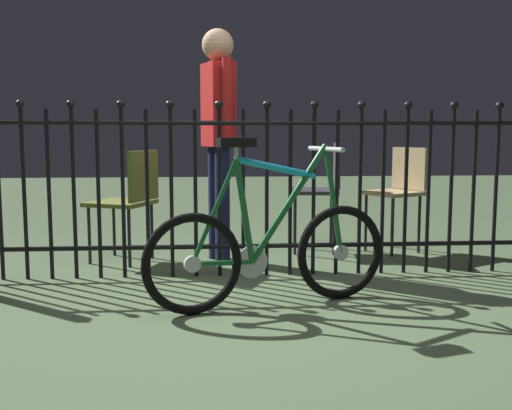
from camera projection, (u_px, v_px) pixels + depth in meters
The scene contains 7 objects.
ground_plane at pixel (248, 310), 3.35m from camera, with size 20.00×20.00×0.00m, color #4E6343.
iron_fence at pixel (229, 184), 4.07m from camera, with size 4.17×0.07×1.23m.
bicycle at pixel (270, 249), 3.38m from camera, with size 1.39×0.52×0.94m.
chair_olive at pixel (130, 195), 4.52m from camera, with size 0.55×0.55×0.83m.
chair_charcoal at pixel (323, 184), 4.93m from camera, with size 0.43×0.43×0.88m.
chair_tan at pixel (400, 187), 4.95m from camera, with size 0.51×0.51×0.84m.
person_visitor at pixel (218, 123), 4.52m from camera, with size 0.26×0.46×1.72m.
Camera 1 is at (-0.20, -3.25, 0.97)m, focal length 42.82 mm.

